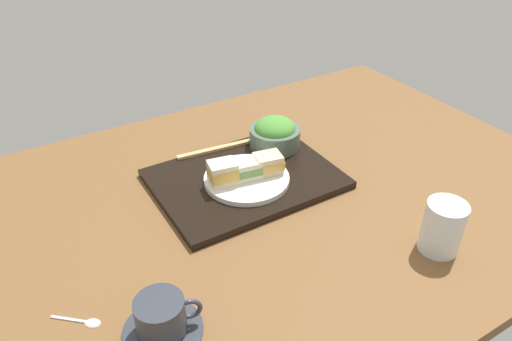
% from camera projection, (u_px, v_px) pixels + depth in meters
% --- Properties ---
extents(ground_plane, '(1.40, 1.00, 0.03)m').
position_uv_depth(ground_plane, '(278.00, 198.00, 1.11)').
color(ground_plane, brown).
extents(serving_tray, '(0.42, 0.31, 0.02)m').
position_uv_depth(serving_tray, '(245.00, 179.00, 1.13)').
color(serving_tray, black).
rests_on(serving_tray, ground_plane).
extents(sandwich_plate, '(0.20, 0.20, 0.01)m').
position_uv_depth(sandwich_plate, '(247.00, 179.00, 1.11)').
color(sandwich_plate, silver).
rests_on(sandwich_plate, serving_tray).
extents(sandwich_near, '(0.07, 0.06, 0.05)m').
position_uv_depth(sandwich_near, '(270.00, 163.00, 1.11)').
color(sandwich_near, beige).
rests_on(sandwich_near, sandwich_plate).
extents(sandwich_middle, '(0.07, 0.06, 0.04)m').
position_uv_depth(sandwich_middle, '(247.00, 169.00, 1.09)').
color(sandwich_middle, '#EFE5C1').
rests_on(sandwich_middle, sandwich_plate).
extents(sandwich_far, '(0.07, 0.06, 0.05)m').
position_uv_depth(sandwich_far, '(223.00, 173.00, 1.07)').
color(sandwich_far, '#EFE5C1').
rests_on(sandwich_far, sandwich_plate).
extents(salad_bowl, '(0.13, 0.13, 0.08)m').
position_uv_depth(salad_bowl, '(275.00, 134.00, 1.22)').
color(salad_bowl, '#4C6051').
rests_on(salad_bowl, serving_tray).
extents(chopsticks_pair, '(0.23, 0.04, 0.01)m').
position_uv_depth(chopsticks_pair, '(219.00, 148.00, 1.23)').
color(chopsticks_pair, tan).
rests_on(chopsticks_pair, serving_tray).
extents(coffee_cup, '(0.13, 0.13, 0.07)m').
position_uv_depth(coffee_cup, '(162.00, 318.00, 0.77)').
color(coffee_cup, '#333842').
rests_on(coffee_cup, ground_plane).
extents(drinking_glass, '(0.08, 0.08, 0.11)m').
position_uv_depth(drinking_glass, '(443.00, 227.00, 0.92)').
color(drinking_glass, silver).
rests_on(drinking_glass, ground_plane).
extents(teaspoon, '(0.08, 0.07, 0.01)m').
position_uv_depth(teaspoon, '(86.00, 321.00, 0.80)').
color(teaspoon, silver).
rests_on(teaspoon, ground_plane).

